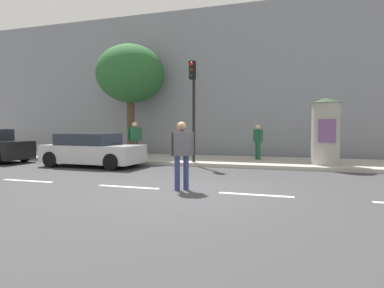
# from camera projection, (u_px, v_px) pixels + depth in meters

# --- Properties ---
(ground_plane) EXTENTS (80.00, 80.00, 0.00)m
(ground_plane) POSITION_uv_depth(u_px,v_px,m) (188.00, 191.00, 8.45)
(ground_plane) COLOR #38383A
(sidewalk_curb) EXTENTS (36.00, 4.00, 0.15)m
(sidewalk_curb) POSITION_uv_depth(u_px,v_px,m) (236.00, 161.00, 15.11)
(sidewalk_curb) COLOR #B2ADA3
(sidewalk_curb) RESTS_ON ground_plane
(lane_markings) EXTENTS (25.80, 0.16, 0.01)m
(lane_markings) POSITION_uv_depth(u_px,v_px,m) (188.00, 191.00, 8.45)
(lane_markings) COLOR silver
(lane_markings) RESTS_ON ground_plane
(building_backdrop) EXTENTS (36.00, 5.00, 8.12)m
(building_backdrop) POSITION_uv_depth(u_px,v_px,m) (251.00, 87.00, 19.67)
(building_backdrop) COLOR gray
(building_backdrop) RESTS_ON ground_plane
(traffic_light) EXTENTS (0.24, 0.45, 4.22)m
(traffic_light) POSITION_uv_depth(u_px,v_px,m) (193.00, 95.00, 13.74)
(traffic_light) COLOR black
(traffic_light) RESTS_ON sidewalk_curb
(poster_column) EXTENTS (1.18, 1.18, 2.65)m
(poster_column) POSITION_uv_depth(u_px,v_px,m) (326.00, 131.00, 13.01)
(poster_column) COLOR #9E9B93
(poster_column) RESTS_ON sidewalk_curb
(street_tree) EXTENTS (3.66, 3.66, 5.94)m
(street_tree) POSITION_uv_depth(u_px,v_px,m) (130.00, 74.00, 17.76)
(street_tree) COLOR #4C3826
(street_tree) RESTS_ON sidewalk_curb
(pedestrian_in_dark_shirt) EXTENTS (0.55, 0.47, 1.77)m
(pedestrian_in_dark_shirt) POSITION_uv_depth(u_px,v_px,m) (182.00, 150.00, 8.48)
(pedestrian_in_dark_shirt) COLOR navy
(pedestrian_in_dark_shirt) RESTS_ON ground_plane
(pedestrian_with_backpack) EXTENTS (0.46, 0.57, 1.60)m
(pedestrian_with_backpack) POSITION_uv_depth(u_px,v_px,m) (258.00, 139.00, 15.08)
(pedestrian_with_backpack) COLOR #1E5938
(pedestrian_with_backpack) RESTS_ON sidewalk_curb
(pedestrian_tallest) EXTENTS (0.54, 0.54, 1.73)m
(pedestrian_tallest) POSITION_uv_depth(u_px,v_px,m) (135.00, 137.00, 15.09)
(pedestrian_tallest) COLOR #4C4C51
(pedestrian_tallest) RESTS_ON sidewalk_curb
(parked_car_dark) EXTENTS (4.20, 2.00, 1.37)m
(parked_car_dark) POSITION_uv_depth(u_px,v_px,m) (92.00, 150.00, 13.66)
(parked_car_dark) COLOR silver
(parked_car_dark) RESTS_ON ground_plane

